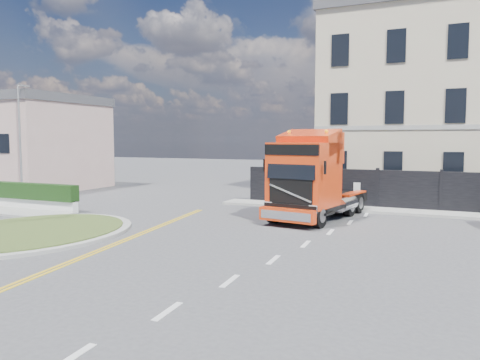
% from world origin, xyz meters
% --- Properties ---
extents(ground, '(120.00, 120.00, 0.00)m').
position_xyz_m(ground, '(0.00, 0.00, 0.00)').
color(ground, '#424244').
rests_on(ground, ground).
extents(traffic_island, '(6.80, 6.80, 0.17)m').
position_xyz_m(traffic_island, '(-7.00, -3.00, 0.08)').
color(traffic_island, gray).
rests_on(traffic_island, ground).
extents(hedge_wall, '(8.00, 0.55, 1.35)m').
position_xyz_m(hedge_wall, '(-13.00, 1.50, 0.74)').
color(hedge_wall, silver).
rests_on(hedge_wall, ground).
extents(seaside_bldg_pink, '(8.00, 8.00, 6.00)m').
position_xyz_m(seaside_bldg_pink, '(-20.00, 9.00, 3.00)').
color(seaside_bldg_pink, '#C7A59B').
rests_on(seaside_bldg_pink, ground).
extents(hoarding_fence, '(18.80, 0.25, 2.00)m').
position_xyz_m(hoarding_fence, '(6.55, 9.00, 1.00)').
color(hoarding_fence, black).
rests_on(hoarding_fence, ground).
extents(georgian_building, '(12.30, 10.30, 12.80)m').
position_xyz_m(georgian_building, '(6.00, 16.50, 5.77)').
color(georgian_building, '#C0B999').
rests_on(georgian_building, ground).
extents(pavement_far, '(20.00, 1.60, 0.12)m').
position_xyz_m(pavement_far, '(6.00, 8.10, 0.06)').
color(pavement_far, gray).
rests_on(pavement_far, ground).
extents(truck, '(3.39, 6.74, 3.86)m').
position_xyz_m(truck, '(1.81, 4.21, 1.73)').
color(truck, black).
rests_on(truck, ground).
extents(lamppost_slim, '(0.28, 0.56, 6.87)m').
position_xyz_m(lamppost_slim, '(-16.00, 4.50, 4.06)').
color(lamppost_slim, slate).
rests_on(lamppost_slim, ground).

